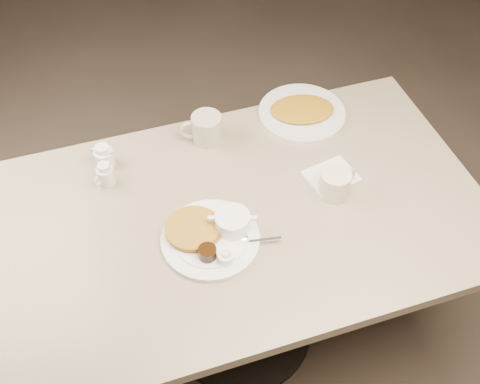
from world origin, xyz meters
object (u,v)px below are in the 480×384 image
object	(u,v)px
diner_table	(242,244)
coffee_mug_far	(206,128)
main_plate	(212,233)
creamer_left	(105,174)
coffee_mug_near	(336,183)
hash_plate	(302,112)
creamer_right	(104,156)

from	to	relation	value
diner_table	coffee_mug_far	size ratio (longest dim) A/B	9.89
main_plate	creamer_left	bearing A→B (deg)	129.27
main_plate	coffee_mug_near	size ratio (longest dim) A/B	2.62
main_plate	creamer_left	xyz separation A→B (m)	(-0.26, 0.32, 0.01)
coffee_mug_far	hash_plate	distance (m)	0.36
coffee_mug_far	creamer_right	xyz separation A→B (m)	(-0.35, -0.01, -0.01)
creamer_right	hash_plate	world-z (taller)	creamer_right
coffee_mug_far	main_plate	bearing A→B (deg)	-103.30
coffee_mug_far	creamer_right	size ratio (longest dim) A/B	1.77
coffee_mug_far	creamer_right	distance (m)	0.35
hash_plate	creamer_left	bearing A→B (deg)	-171.39
diner_table	main_plate	distance (m)	0.23
hash_plate	coffee_mug_far	bearing A→B (deg)	-177.36
creamer_left	creamer_right	size ratio (longest dim) A/B	0.94
main_plate	hash_plate	world-z (taller)	main_plate
diner_table	creamer_right	size ratio (longest dim) A/B	17.55
main_plate	hash_plate	size ratio (longest dim) A/B	1.04
diner_table	coffee_mug_far	world-z (taller)	coffee_mug_far
diner_table	main_plate	size ratio (longest dim) A/B	3.95
creamer_left	hash_plate	bearing A→B (deg)	8.61
main_plate	coffee_mug_far	bearing A→B (deg)	76.70
creamer_right	creamer_left	bearing A→B (deg)	-95.89
diner_table	creamer_left	bearing A→B (deg)	146.29
coffee_mug_near	creamer_right	xyz separation A→B (m)	(-0.66, 0.35, -0.01)
diner_table	coffee_mug_far	distance (m)	0.40
diner_table	hash_plate	xyz separation A→B (m)	(0.34, 0.36, 0.18)
coffee_mug_far	creamer_left	bearing A→B (deg)	-165.55
main_plate	creamer_right	bearing A→B (deg)	122.22
coffee_mug_near	hash_plate	bearing A→B (deg)	83.43
coffee_mug_far	hash_plate	world-z (taller)	coffee_mug_far
diner_table	creamer_left	world-z (taller)	creamer_left
creamer_left	coffee_mug_far	bearing A→B (deg)	14.45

